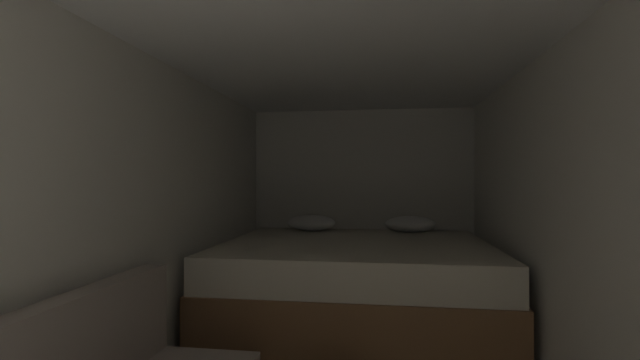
# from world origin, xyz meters

# --- Properties ---
(wall_back) EXTENTS (2.38, 0.05, 2.01)m
(wall_back) POSITION_xyz_m (0.00, 4.16, 1.00)
(wall_back) COLOR silver
(wall_back) RESTS_ON ground
(wall_left) EXTENTS (0.05, 4.83, 2.01)m
(wall_left) POSITION_xyz_m (-1.16, 1.72, 1.00)
(wall_left) COLOR silver
(wall_left) RESTS_ON ground
(wall_right) EXTENTS (0.05, 4.83, 2.01)m
(wall_right) POSITION_xyz_m (1.16, 1.72, 1.00)
(wall_right) COLOR silver
(wall_right) RESTS_ON ground
(ceiling_slab) EXTENTS (2.38, 4.83, 0.05)m
(ceiling_slab) POSITION_xyz_m (0.00, 1.72, 2.03)
(ceiling_slab) COLOR white
(ceiling_slab) RESTS_ON wall_left
(bed) EXTENTS (2.16, 1.85, 0.92)m
(bed) POSITION_xyz_m (0.00, 3.17, 0.39)
(bed) COLOR brown
(bed) RESTS_ON ground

